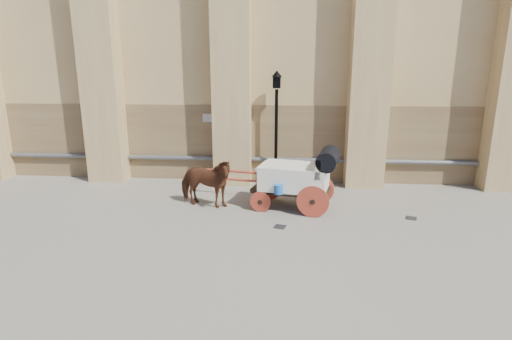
{
  "coord_description": "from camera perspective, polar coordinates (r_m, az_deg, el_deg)",
  "views": [
    {
      "loc": [
        1.15,
        -11.39,
        4.36
      ],
      "look_at": [
        0.14,
        0.82,
        1.25
      ],
      "focal_mm": 28.0,
      "sensor_mm": 36.0,
      "label": 1
    }
  ],
  "objects": [
    {
      "name": "street_lamp",
      "position": [
        15.01,
        2.91,
        6.37
      ],
      "size": [
        0.4,
        0.4,
        4.31
      ],
      "color": "black",
      "rests_on": "ground"
    },
    {
      "name": "carriage",
      "position": [
        12.66,
        6.18,
        -0.84
      ],
      "size": [
        4.71,
        2.12,
        2.0
      ],
      "rotation": [
        0.0,
        0.0,
        -0.21
      ],
      "color": "black",
      "rests_on": "ground"
    },
    {
      "name": "ground",
      "position": [
        12.25,
        -0.95,
        -6.58
      ],
      "size": [
        90.0,
        90.0,
        0.0
      ],
      "primitive_type": "plane",
      "color": "slate",
      "rests_on": "ground"
    },
    {
      "name": "horse",
      "position": [
        12.91,
        -7.29,
        -1.78
      ],
      "size": [
        2.09,
        1.33,
        1.64
      ],
      "primitive_type": "imported",
      "rotation": [
        0.0,
        0.0,
        1.32
      ],
      "color": "brown",
      "rests_on": "ground"
    },
    {
      "name": "drain_grate_far",
      "position": [
        12.93,
        21.27,
        -6.42
      ],
      "size": [
        0.41,
        0.41,
        0.01
      ],
      "primitive_type": "cube",
      "rotation": [
        0.0,
        0.0,
        -0.36
      ],
      "color": "black",
      "rests_on": "ground"
    },
    {
      "name": "drain_grate_near",
      "position": [
        11.46,
        3.43,
        -8.08
      ],
      "size": [
        0.39,
        0.39,
        0.01
      ],
      "primitive_type": "cube",
      "rotation": [
        0.0,
        0.0,
        -0.27
      ],
      "color": "black",
      "rests_on": "ground"
    }
  ]
}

